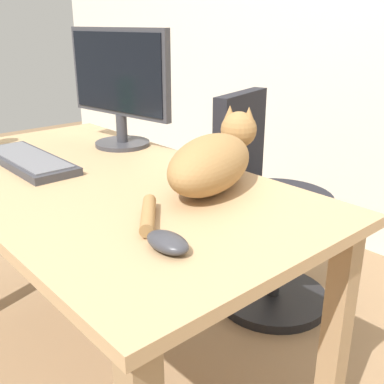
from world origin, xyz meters
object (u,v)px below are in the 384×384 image
object	(u,v)px
office_chair	(266,219)
monitor	(119,83)
computer_mouse	(168,242)
keyboard	(28,160)
cat	(213,160)

from	to	relation	value
office_chair	monitor	world-z (taller)	monitor
office_chair	computer_mouse	size ratio (longest dim) A/B	8.20
monitor	keyboard	world-z (taller)	monitor
office_chair	computer_mouse	xyz separation A→B (m)	(0.47, -0.90, 0.37)
office_chair	cat	size ratio (longest dim) A/B	1.57
keyboard	cat	xyz separation A→B (m)	(0.55, 0.29, 0.07)
cat	computer_mouse	xyz separation A→B (m)	(0.21, -0.33, -0.06)
office_chair	keyboard	world-z (taller)	office_chair
monitor	keyboard	xyz separation A→B (m)	(0.00, -0.36, -0.21)
office_chair	monitor	bearing A→B (deg)	-119.80
monitor	computer_mouse	world-z (taller)	monitor
monitor	cat	distance (m)	0.58
computer_mouse	office_chair	bearing A→B (deg)	117.67
cat	computer_mouse	bearing A→B (deg)	-57.57
monitor	computer_mouse	distance (m)	0.88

